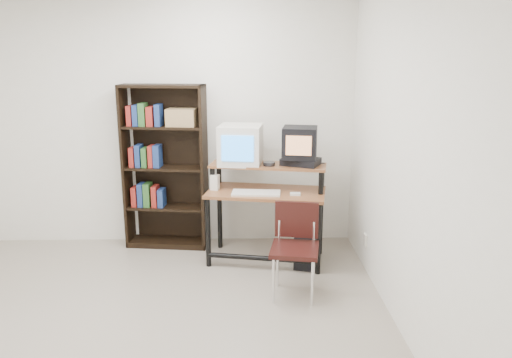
{
  "coord_description": "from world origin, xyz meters",
  "views": [
    {
      "loc": [
        0.82,
        -3.39,
        2.08
      ],
      "look_at": [
        0.92,
        1.1,
        0.93
      ],
      "focal_mm": 35.0,
      "sensor_mm": 36.0,
      "label": 1
    }
  ],
  "objects_px": {
    "crt_monitor": "(241,145)",
    "crt_tv": "(300,143)",
    "computer_desk": "(266,195)",
    "bookshelf": "(166,165)",
    "school_chair": "(295,240)",
    "pc_tower": "(308,243)"
  },
  "relations": [
    {
      "from": "crt_monitor",
      "to": "crt_tv",
      "type": "height_order",
      "value": "crt_monitor"
    },
    {
      "from": "computer_desk",
      "to": "crt_tv",
      "type": "distance_m",
      "value": 0.62
    },
    {
      "from": "school_chair",
      "to": "bookshelf",
      "type": "relative_size",
      "value": 0.46
    },
    {
      "from": "crt_tv",
      "to": "pc_tower",
      "type": "bearing_deg",
      "value": -54.83
    },
    {
      "from": "crt_monitor",
      "to": "bookshelf",
      "type": "bearing_deg",
      "value": 169.83
    },
    {
      "from": "computer_desk",
      "to": "crt_tv",
      "type": "xyz_separation_m",
      "value": [
        0.33,
        0.07,
        0.52
      ]
    },
    {
      "from": "crt_monitor",
      "to": "school_chair",
      "type": "distance_m",
      "value": 1.24
    },
    {
      "from": "crt_tv",
      "to": "bookshelf",
      "type": "bearing_deg",
      "value": 174.91
    },
    {
      "from": "crt_monitor",
      "to": "school_chair",
      "type": "height_order",
      "value": "crt_monitor"
    },
    {
      "from": "pc_tower",
      "to": "bookshelf",
      "type": "bearing_deg",
      "value": 176.1
    },
    {
      "from": "computer_desk",
      "to": "pc_tower",
      "type": "height_order",
      "value": "computer_desk"
    },
    {
      "from": "crt_monitor",
      "to": "pc_tower",
      "type": "distance_m",
      "value": 1.2
    },
    {
      "from": "pc_tower",
      "to": "bookshelf",
      "type": "relative_size",
      "value": 0.26
    },
    {
      "from": "computer_desk",
      "to": "crt_monitor",
      "type": "distance_m",
      "value": 0.58
    },
    {
      "from": "computer_desk",
      "to": "bookshelf",
      "type": "height_order",
      "value": "bookshelf"
    },
    {
      "from": "pc_tower",
      "to": "crt_tv",
      "type": "bearing_deg",
      "value": 131.72
    },
    {
      "from": "pc_tower",
      "to": "bookshelf",
      "type": "distance_m",
      "value": 1.73
    },
    {
      "from": "computer_desk",
      "to": "crt_tv",
      "type": "height_order",
      "value": "crt_tv"
    },
    {
      "from": "computer_desk",
      "to": "school_chair",
      "type": "bearing_deg",
      "value": -62.83
    },
    {
      "from": "crt_tv",
      "to": "school_chair",
      "type": "height_order",
      "value": "crt_tv"
    },
    {
      "from": "computer_desk",
      "to": "crt_monitor",
      "type": "relative_size",
      "value": 2.61
    },
    {
      "from": "bookshelf",
      "to": "crt_monitor",
      "type": "bearing_deg",
      "value": -11.48
    }
  ]
}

